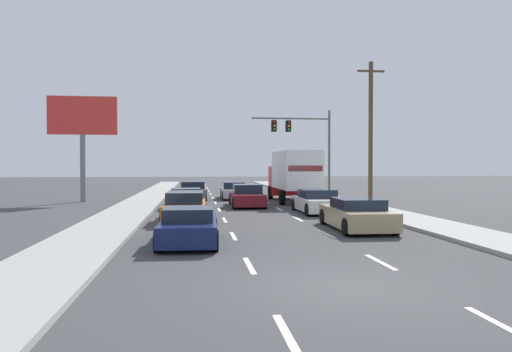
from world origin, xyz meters
The scene contains 16 objects.
ground_plane centered at (0.00, 25.00, 0.00)m, with size 140.00×140.00×0.00m, color #3D3D3F.
sidewalk_right centered at (6.51, 20.00, 0.07)m, with size 2.52×80.00×0.14m, color #9E9E99.
sidewalk_left centered at (-6.51, 20.00, 0.07)m, with size 2.52×80.00×0.14m, color #9E9E99.
lane_markings centered at (0.00, 22.39, 0.00)m, with size 3.54×62.00×0.01m.
car_gray centered at (-3.16, 25.70, 0.59)m, with size 2.06×4.34×1.32m.
car_green centered at (-3.56, 18.89, 0.53)m, with size 2.02×4.50×1.14m.
car_orange centered at (-3.48, 12.23, 0.61)m, with size 1.97×4.74×1.32m.
car_navy centered at (-3.24, 5.97, 0.53)m, with size 1.95×4.20×1.16m.
car_silver centered at (-0.20, 26.29, 0.57)m, with size 1.88×4.59×1.24m.
car_maroon centered at (0.09, 19.44, 0.61)m, with size 2.05×4.70×1.34m.
box_truck centered at (3.57, 22.53, 1.95)m, with size 2.60×7.95×3.40m.
car_white centered at (3.32, 15.11, 0.57)m, with size 2.01×4.28×1.23m.
car_tan centered at (3.19, 8.55, 0.57)m, with size 2.10×4.56×1.21m.
traffic_signal_mast centered at (5.67, 30.62, 5.18)m, with size 6.79×0.69×7.18m.
utility_pole_mid centered at (8.25, 20.54, 4.72)m, with size 1.80×0.28×9.17m.
roadside_billboard centered at (-10.60, 24.51, 5.16)m, with size 4.59×0.36×7.17m.
Camera 1 is at (-3.04, -9.46, 2.50)m, focal length 33.80 mm.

